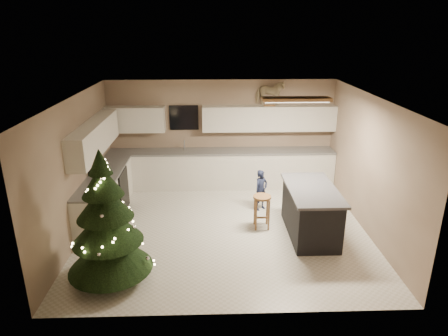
{
  "coord_description": "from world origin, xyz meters",
  "views": [
    {
      "loc": [
        -0.25,
        -7.06,
        3.81
      ],
      "look_at": [
        0.0,
        0.35,
        1.15
      ],
      "focal_mm": 32.0,
      "sensor_mm": 36.0,
      "label": 1
    }
  ],
  "objects_px": {
    "island": "(311,211)",
    "rocking_horse": "(270,93)",
    "bar_stool": "(262,204)",
    "toddler": "(261,190)",
    "christmas_tree": "(107,229)"
  },
  "relations": [
    {
      "from": "bar_stool",
      "to": "toddler",
      "type": "xyz_separation_m",
      "value": [
        0.09,
        0.83,
        -0.06
      ]
    },
    {
      "from": "island",
      "to": "bar_stool",
      "type": "bearing_deg",
      "value": 161.53
    },
    {
      "from": "island",
      "to": "rocking_horse",
      "type": "height_order",
      "value": "rocking_horse"
    },
    {
      "from": "bar_stool",
      "to": "rocking_horse",
      "type": "xyz_separation_m",
      "value": [
        0.41,
        2.29,
        1.8
      ]
    },
    {
      "from": "rocking_horse",
      "to": "island",
      "type": "bearing_deg",
      "value": -160.87
    },
    {
      "from": "bar_stool",
      "to": "toddler",
      "type": "relative_size",
      "value": 0.75
    },
    {
      "from": "christmas_tree",
      "to": "rocking_horse",
      "type": "distance_m",
      "value": 5.14
    },
    {
      "from": "christmas_tree",
      "to": "bar_stool",
      "type": "bearing_deg",
      "value": 32.24
    },
    {
      "from": "toddler",
      "to": "rocking_horse",
      "type": "height_order",
      "value": "rocking_horse"
    },
    {
      "from": "island",
      "to": "toddler",
      "type": "relative_size",
      "value": 1.89
    },
    {
      "from": "christmas_tree",
      "to": "rocking_horse",
      "type": "bearing_deg",
      "value": 52.62
    },
    {
      "from": "island",
      "to": "rocking_horse",
      "type": "xyz_separation_m",
      "value": [
        -0.48,
        2.59,
        1.83
      ]
    },
    {
      "from": "christmas_tree",
      "to": "rocking_horse",
      "type": "height_order",
      "value": "rocking_horse"
    },
    {
      "from": "bar_stool",
      "to": "christmas_tree",
      "type": "relative_size",
      "value": 0.31
    },
    {
      "from": "bar_stool",
      "to": "toddler",
      "type": "distance_m",
      "value": 0.84
    }
  ]
}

